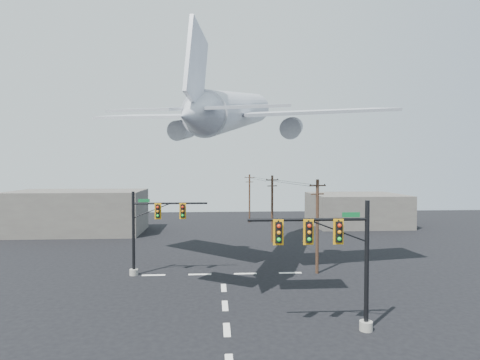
{
  "coord_description": "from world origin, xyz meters",
  "views": [
    {
      "loc": [
        -0.68,
        -22.87,
        9.49
      ],
      "look_at": [
        1.08,
        5.0,
        8.51
      ],
      "focal_mm": 30.0,
      "sensor_mm": 36.0,
      "label": 1
    }
  ],
  "objects": [
    {
      "name": "utility_pole_c",
      "position": [
        5.17,
        44.18,
        4.24
      ],
      "size": [
        1.65,
        0.38,
        8.1
      ],
      "rotation": [
        0.0,
        0.0,
        -0.17
      ],
      "color": "#452A1D",
      "rests_on": "ground"
    },
    {
      "name": "lane_markings",
      "position": [
        0.0,
        5.33,
        0.01
      ],
      "size": [
        14.0,
        21.2,
        0.01
      ],
      "color": "white",
      "rests_on": "ground"
    },
    {
      "name": "airliner",
      "position": [
        1.33,
        14.72,
        14.61
      ],
      "size": [
        28.05,
        30.16,
        8.07
      ],
      "rotation": [
        0.0,
        -0.16,
        1.3
      ],
      "color": "silver"
    },
    {
      "name": "signal_mast_near",
      "position": [
        6.29,
        -0.66,
        4.25
      ],
      "size": [
        7.24,
        0.83,
        7.53
      ],
      "color": "gray",
      "rests_on": "ground"
    },
    {
      "name": "ground",
      "position": [
        0.0,
        0.0,
        0.0
      ],
      "size": [
        120.0,
        120.0,
        0.0
      ],
      "primitive_type": "plane",
      "color": "black",
      "rests_on": "ground"
    },
    {
      "name": "building_left",
      "position": [
        -20.0,
        35.0,
        3.0
      ],
      "size": [
        18.0,
        10.0,
        6.0
      ],
      "primitive_type": "cube",
      "color": "#635F57",
      "rests_on": "ground"
    },
    {
      "name": "signal_mast_far",
      "position": [
        -6.35,
        12.12,
        3.89
      ],
      "size": [
        6.77,
        0.8,
        7.28
      ],
      "color": "gray",
      "rests_on": "ground"
    },
    {
      "name": "utility_pole_a",
      "position": [
        8.33,
        11.73,
        4.35
      ],
      "size": [
        1.61,
        0.65,
        8.32
      ],
      "rotation": [
        0.0,
        0.0,
        0.33
      ],
      "color": "#452A1D",
      "rests_on": "ground"
    },
    {
      "name": "utility_pole_b",
      "position": [
        6.45,
        26.41,
        4.36
      ],
      "size": [
        1.63,
        0.64,
        8.33
      ],
      "rotation": [
        0.0,
        0.0,
        0.32
      ],
      "color": "#452A1D",
      "rests_on": "ground"
    },
    {
      "name": "building_right",
      "position": [
        22.0,
        40.0,
        2.5
      ],
      "size": [
        14.0,
        12.0,
        5.0
      ],
      "primitive_type": "cube",
      "color": "#635F57",
      "rests_on": "ground"
    },
    {
      "name": "power_lines",
      "position": [
        6.52,
        27.93,
        7.66
      ],
      "size": [
        4.67,
        32.46,
        0.14
      ],
      "color": "black"
    }
  ]
}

